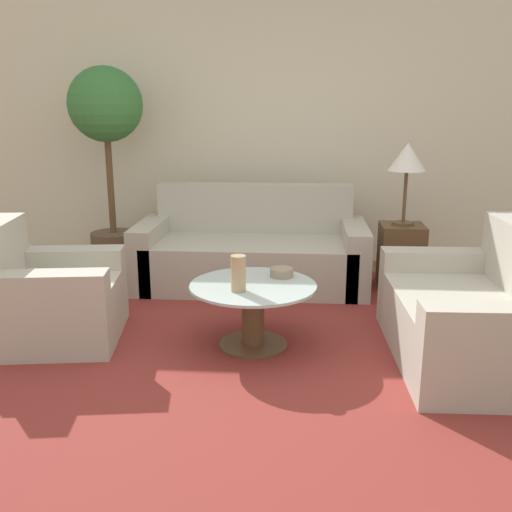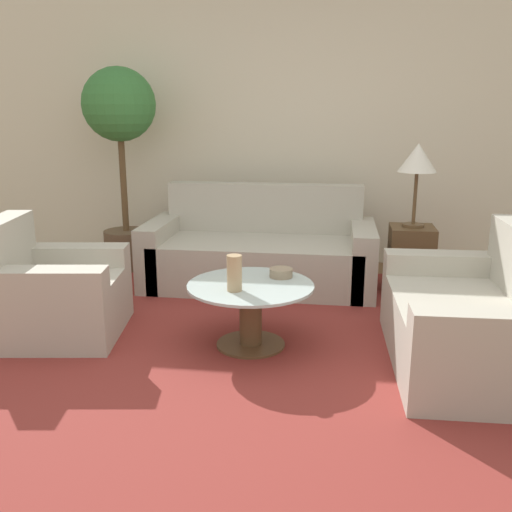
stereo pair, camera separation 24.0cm
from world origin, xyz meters
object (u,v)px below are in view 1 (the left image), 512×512
(bowl, at_px, (282,272))
(table_lamp, at_px, (407,160))
(sofa_main, at_px, (252,253))
(loveseat, at_px, (479,318))
(potted_plant, at_px, (107,133))
(vase, at_px, (238,273))
(armchair, at_px, (46,301))
(coffee_table, at_px, (253,306))

(bowl, bearing_deg, table_lamp, 49.92)
(sofa_main, height_order, loveseat, sofa_main)
(loveseat, bearing_deg, sofa_main, -136.21)
(sofa_main, height_order, potted_plant, potted_plant)
(sofa_main, xyz_separation_m, vase, (0.04, -1.55, 0.27))
(table_lamp, relative_size, bowl, 4.47)
(loveseat, relative_size, potted_plant, 0.74)
(table_lamp, height_order, vase, table_lamp)
(armchair, height_order, bowl, armchair)
(sofa_main, xyz_separation_m, table_lamp, (1.30, -0.03, 0.83))
(armchair, distance_m, table_lamp, 3.03)
(sofa_main, height_order, coffee_table, sofa_main)
(table_lamp, xyz_separation_m, vase, (-1.25, -1.52, -0.57))
(armchair, xyz_separation_m, potted_plant, (-0.08, 1.70, 1.02))
(bowl, bearing_deg, vase, -127.66)
(sofa_main, xyz_separation_m, armchair, (-1.28, -1.39, -0.00))
(table_lamp, bearing_deg, loveseat, -81.06)
(armchair, relative_size, vase, 4.16)
(armchair, xyz_separation_m, bowl, (1.58, 0.18, 0.18))
(table_lamp, bearing_deg, armchair, -152.12)
(armchair, bearing_deg, sofa_main, -50.76)
(potted_plant, bearing_deg, armchair, -87.31)
(loveseat, distance_m, potted_plant, 3.56)
(coffee_table, bearing_deg, table_lamp, 49.49)
(table_lamp, bearing_deg, coffee_table, -130.51)
(vase, distance_m, bowl, 0.43)
(loveseat, relative_size, bowl, 9.00)
(table_lamp, relative_size, vase, 3.05)
(table_lamp, bearing_deg, sofa_main, 178.74)
(armchair, relative_size, loveseat, 0.68)
(bowl, bearing_deg, loveseat, -13.05)
(loveseat, xyz_separation_m, bowl, (-1.23, 0.28, 0.18))
(loveseat, xyz_separation_m, vase, (-1.49, -0.05, 0.27))
(vase, height_order, bowl, vase)
(table_lamp, xyz_separation_m, potted_plant, (-2.65, 0.34, 0.19))
(sofa_main, distance_m, armchair, 1.89)
(coffee_table, relative_size, bowl, 5.31)
(loveseat, distance_m, vase, 1.51)
(table_lamp, height_order, potted_plant, potted_plant)
(sofa_main, bearing_deg, coffee_table, -85.09)
(armchair, height_order, potted_plant, potted_plant)
(vase, bearing_deg, bowl, 52.34)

